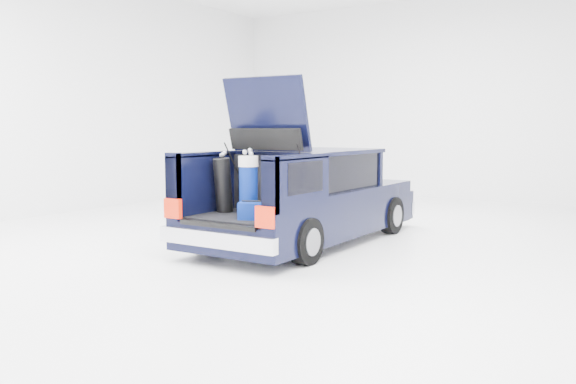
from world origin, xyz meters
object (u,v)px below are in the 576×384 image
Objects in this scene: red_suitcase at (290,196)px; blue_golf_bag at (248,185)px; black_golf_bag at (223,185)px; blue_duffel at (257,210)px; car at (309,199)px.

red_suitcase is 0.64× the size of blue_golf_bag.
black_golf_bag is at bearing 159.27° from blue_golf_bag.
red_suitcase reaches higher than blue_duffel.
car reaches higher than red_suitcase.
car is at bearing 74.01° from blue_duffel.
red_suitcase is at bearing -69.63° from car.
red_suitcase is at bearing 12.95° from black_golf_bag.
blue_duffel is at bearing -60.90° from blue_golf_bag.
black_golf_bag reaches higher than red_suitcase.
car is 1.45m from red_suitcase.
red_suitcase is 0.51m from blue_duffel.
car is 1.61m from black_golf_bag.
black_golf_bag is (-1.00, -0.16, 0.11)m from red_suitcase.
car is 8.00× the size of red_suitcase.
red_suitcase is at bearing -6.56° from blue_golf_bag.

